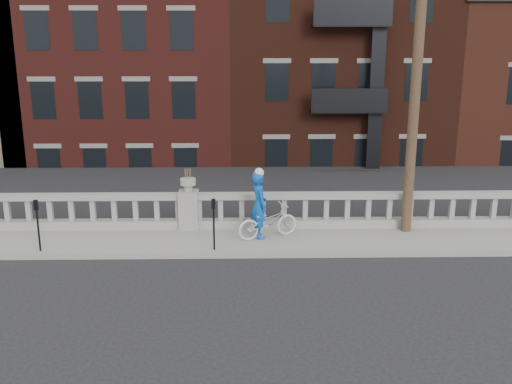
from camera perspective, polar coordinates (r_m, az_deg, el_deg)
ground at (r=13.03m, az=-8.29°, el=-9.68°), size 120.00×120.00×0.00m
sidewalk at (r=15.77m, az=-6.99°, el=-4.93°), size 32.00×2.20×0.15m
balustrade at (r=16.49m, az=-6.73°, el=-1.97°), size 28.00×0.34×1.03m
planter_pedestal at (r=16.44m, az=-6.75°, el=-1.33°), size 0.55×0.55×1.76m
lower_level at (r=34.94m, az=-2.91°, el=10.25°), size 80.00×44.00×20.80m
utility_pole at (r=16.04m, az=15.93°, el=13.78°), size 1.60×0.28×10.00m
parking_meter_c at (r=15.51m, az=-21.02°, el=-2.58°), size 0.10×0.09×1.36m
parking_meter_d at (r=14.61m, az=-4.25°, el=-2.65°), size 0.10×0.09×1.36m
bicycle at (r=15.61m, az=1.19°, el=-2.96°), size 1.83×1.23×0.91m
cyclist at (r=15.50m, az=0.31°, el=-1.30°), size 0.61×0.77×1.84m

